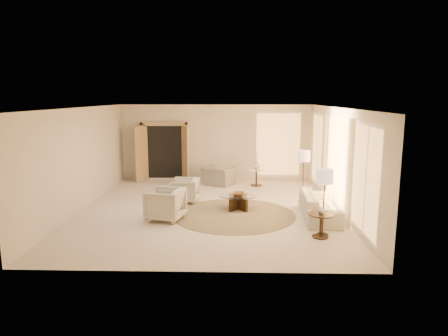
{
  "coord_description": "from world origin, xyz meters",
  "views": [
    {
      "loc": [
        0.71,
        -10.68,
        3.09
      ],
      "look_at": [
        0.4,
        0.4,
        1.1
      ],
      "focal_mm": 32.0,
      "sensor_mm": 36.0,
      "label": 1
    }
  ],
  "objects_px": {
    "accent_chair": "(219,173)",
    "floor_lamp_far": "(325,179)",
    "end_table": "(321,221)",
    "floor_lamp_near": "(304,158)",
    "coffee_table": "(238,201)",
    "bowl": "(238,194)",
    "side_vase": "(257,165)",
    "armchair_left": "(185,189)",
    "armchair_right": "(165,203)",
    "sofa": "(320,206)",
    "side_table": "(256,176)",
    "end_vase": "(321,210)"
  },
  "relations": [
    {
      "from": "end_table",
      "to": "side_vase",
      "type": "distance_m",
      "value": 5.33
    },
    {
      "from": "armchair_right",
      "to": "end_vase",
      "type": "xyz_separation_m",
      "value": [
        3.67,
        -1.2,
        0.18
      ]
    },
    {
      "from": "bowl",
      "to": "side_vase",
      "type": "height_order",
      "value": "side_vase"
    },
    {
      "from": "end_table",
      "to": "floor_lamp_near",
      "type": "distance_m",
      "value": 3.21
    },
    {
      "from": "end_table",
      "to": "floor_lamp_near",
      "type": "height_order",
      "value": "floor_lamp_near"
    },
    {
      "from": "accent_chair",
      "to": "floor_lamp_far",
      "type": "bearing_deg",
      "value": 144.27
    },
    {
      "from": "sofa",
      "to": "accent_chair",
      "type": "height_order",
      "value": "accent_chair"
    },
    {
      "from": "floor_lamp_near",
      "to": "bowl",
      "type": "relative_size",
      "value": 4.37
    },
    {
      "from": "accent_chair",
      "to": "floor_lamp_far",
      "type": "height_order",
      "value": "floor_lamp_far"
    },
    {
      "from": "end_vase",
      "to": "side_vase",
      "type": "distance_m",
      "value": 5.32
    },
    {
      "from": "end_table",
      "to": "armchair_left",
      "type": "bearing_deg",
      "value": 139.11
    },
    {
      "from": "armchair_left",
      "to": "side_vase",
      "type": "bearing_deg",
      "value": 139.46
    },
    {
      "from": "side_table",
      "to": "floor_lamp_near",
      "type": "xyz_separation_m",
      "value": [
        1.26,
        -2.12,
        0.95
      ]
    },
    {
      "from": "side_table",
      "to": "floor_lamp_near",
      "type": "bearing_deg",
      "value": -59.32
    },
    {
      "from": "bowl",
      "to": "coffee_table",
      "type": "bearing_deg",
      "value": -90.0
    },
    {
      "from": "floor_lamp_near",
      "to": "coffee_table",
      "type": "bearing_deg",
      "value": -155.55
    },
    {
      "from": "end_table",
      "to": "end_vase",
      "type": "relative_size",
      "value": 3.64
    },
    {
      "from": "armchair_left",
      "to": "armchair_right",
      "type": "relative_size",
      "value": 0.89
    },
    {
      "from": "end_table",
      "to": "bowl",
      "type": "height_order",
      "value": "end_table"
    },
    {
      "from": "armchair_right",
      "to": "floor_lamp_far",
      "type": "height_order",
      "value": "floor_lamp_far"
    },
    {
      "from": "armchair_left",
      "to": "side_table",
      "type": "height_order",
      "value": "armchair_left"
    },
    {
      "from": "armchair_left",
      "to": "end_table",
      "type": "height_order",
      "value": "armchair_left"
    },
    {
      "from": "end_table",
      "to": "side_vase",
      "type": "height_order",
      "value": "side_vase"
    },
    {
      "from": "floor_lamp_far",
      "to": "end_vase",
      "type": "relative_size",
      "value": 9.57
    },
    {
      "from": "end_vase",
      "to": "side_vase",
      "type": "xyz_separation_m",
      "value": [
        -1.15,
        5.19,
        0.11
      ]
    },
    {
      "from": "floor_lamp_near",
      "to": "bowl",
      "type": "bearing_deg",
      "value": -155.55
    },
    {
      "from": "armchair_right",
      "to": "accent_chair",
      "type": "xyz_separation_m",
      "value": [
        1.19,
        4.07,
        -0.01
      ]
    },
    {
      "from": "floor_lamp_far",
      "to": "sofa",
      "type": "bearing_deg",
      "value": 81.31
    },
    {
      "from": "end_table",
      "to": "floor_lamp_far",
      "type": "bearing_deg",
      "value": 61.95
    },
    {
      "from": "accent_chair",
      "to": "sofa",
      "type": "bearing_deg",
      "value": 153.99
    },
    {
      "from": "floor_lamp_far",
      "to": "side_vase",
      "type": "bearing_deg",
      "value": 103.67
    },
    {
      "from": "coffee_table",
      "to": "end_table",
      "type": "bearing_deg",
      "value": -50.49
    },
    {
      "from": "armchair_left",
      "to": "end_vase",
      "type": "xyz_separation_m",
      "value": [
        3.39,
        -2.93,
        0.23
      ]
    },
    {
      "from": "coffee_table",
      "to": "end_vase",
      "type": "height_order",
      "value": "end_vase"
    },
    {
      "from": "armchair_left",
      "to": "floor_lamp_near",
      "type": "distance_m",
      "value": 3.62
    },
    {
      "from": "armchair_left",
      "to": "floor_lamp_near",
      "type": "bearing_deg",
      "value": 96.35
    },
    {
      "from": "sofa",
      "to": "armchair_left",
      "type": "bearing_deg",
      "value": 71.78
    },
    {
      "from": "sofa",
      "to": "armchair_left",
      "type": "relative_size",
      "value": 2.77
    },
    {
      "from": "side_vase",
      "to": "side_table",
      "type": "bearing_deg",
      "value": -90.0
    },
    {
      "from": "bowl",
      "to": "side_vase",
      "type": "distance_m",
      "value": 3.08
    },
    {
      "from": "end_table",
      "to": "end_vase",
      "type": "distance_m",
      "value": 0.25
    },
    {
      "from": "accent_chair",
      "to": "end_table",
      "type": "distance_m",
      "value": 5.83
    },
    {
      "from": "sofa",
      "to": "coffee_table",
      "type": "bearing_deg",
      "value": 74.7
    },
    {
      "from": "armchair_right",
      "to": "end_table",
      "type": "relative_size",
      "value": 1.52
    },
    {
      "from": "accent_chair",
      "to": "side_vase",
      "type": "height_order",
      "value": "same"
    },
    {
      "from": "end_table",
      "to": "end_vase",
      "type": "bearing_deg",
      "value": 0.0
    },
    {
      "from": "end_table",
      "to": "floor_lamp_far",
      "type": "xyz_separation_m",
      "value": [
        0.08,
        0.14,
        0.92
      ]
    },
    {
      "from": "armchair_right",
      "to": "floor_lamp_far",
      "type": "distance_m",
      "value": 3.99
    },
    {
      "from": "end_vase",
      "to": "floor_lamp_far",
      "type": "bearing_deg",
      "value": 61.95
    },
    {
      "from": "floor_lamp_near",
      "to": "floor_lamp_far",
      "type": "distance_m",
      "value": 2.93
    }
  ]
}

